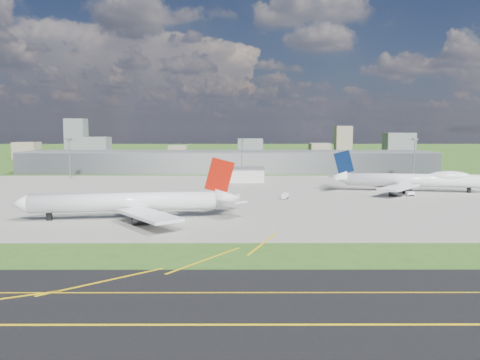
{
  "coord_description": "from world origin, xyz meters",
  "views": [
    {
      "loc": [
        8.05,
        -182.72,
        31.55
      ],
      "look_at": [
        8.54,
        25.68,
        9.0
      ],
      "focal_mm": 35.0,
      "sensor_mm": 36.0,
      "label": 1
    }
  ],
  "objects_px": {
    "van_white_near": "(285,196)",
    "van_white_far": "(410,194)",
    "airliner_red_twin": "(133,203)",
    "airliner_blue_quad": "(413,180)",
    "tug_yellow": "(197,206)"
  },
  "relations": [
    {
      "from": "van_white_near",
      "to": "van_white_far",
      "type": "height_order",
      "value": "van_white_near"
    },
    {
      "from": "airliner_red_twin",
      "to": "van_white_far",
      "type": "distance_m",
      "value": 131.65
    },
    {
      "from": "airliner_blue_quad",
      "to": "van_white_far",
      "type": "height_order",
      "value": "airliner_blue_quad"
    },
    {
      "from": "tug_yellow",
      "to": "van_white_far",
      "type": "height_order",
      "value": "van_white_far"
    },
    {
      "from": "van_white_near",
      "to": "van_white_far",
      "type": "relative_size",
      "value": 1.33
    },
    {
      "from": "airliner_red_twin",
      "to": "tug_yellow",
      "type": "relative_size",
      "value": 18.44
    },
    {
      "from": "van_white_near",
      "to": "tug_yellow",
      "type": "bearing_deg",
      "value": 143.41
    },
    {
      "from": "tug_yellow",
      "to": "van_white_near",
      "type": "distance_m",
      "value": 45.88
    },
    {
      "from": "airliner_blue_quad",
      "to": "tug_yellow",
      "type": "height_order",
      "value": "airliner_blue_quad"
    },
    {
      "from": "airliner_red_twin",
      "to": "van_white_near",
      "type": "height_order",
      "value": "airliner_red_twin"
    },
    {
      "from": "airliner_red_twin",
      "to": "van_white_far",
      "type": "relative_size",
      "value": 18.25
    },
    {
      "from": "van_white_near",
      "to": "airliner_blue_quad",
      "type": "bearing_deg",
      "value": -50.3
    },
    {
      "from": "airliner_red_twin",
      "to": "van_white_near",
      "type": "bearing_deg",
      "value": -148.23
    },
    {
      "from": "airliner_red_twin",
      "to": "airliner_blue_quad",
      "type": "bearing_deg",
      "value": -157.37
    },
    {
      "from": "airliner_red_twin",
      "to": "van_white_far",
      "type": "bearing_deg",
      "value": -162.04
    }
  ]
}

